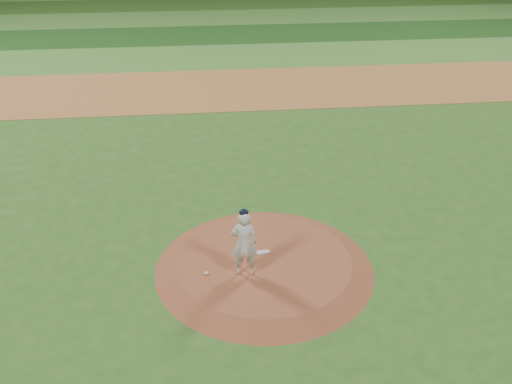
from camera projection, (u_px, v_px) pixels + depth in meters
The scene contains 10 objects.
ground at pixel (264, 268), 14.43m from camera, with size 120.00×120.00×0.00m, color #305F1F.
infield_dirt_band at pixel (230, 89), 26.60m from camera, with size 70.00×6.00×0.02m, color #A26632.
outfield_stripe_0 at pixel (223, 57), 31.39m from camera, with size 70.00×5.00×0.02m, color #427A2C.
outfield_stripe_1 at pixel (219, 35), 35.74m from camera, with size 70.00×5.00×0.02m, color #194516.
outfield_stripe_2 at pixel (216, 18), 40.09m from camera, with size 70.00×5.00×0.02m, color #3A6E28.
outfield_stripe_3 at pixel (213, 4), 44.45m from camera, with size 70.00×5.00×0.02m, color #244716.
pitchers_mound at pixel (264, 264), 14.37m from camera, with size 5.50×5.50×0.25m, color brown.
pitching_rubber at pixel (259, 253), 14.55m from camera, with size 0.58×0.14×0.03m, color silver.
rosin_bag at pixel (206, 273), 13.78m from camera, with size 0.11×0.11×0.06m, color silver.
pitcher_on_mound at pixel (244, 243), 13.41m from camera, with size 0.67×0.48×1.79m.
Camera 1 is at (-1.41, -11.61, 8.67)m, focal length 40.00 mm.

